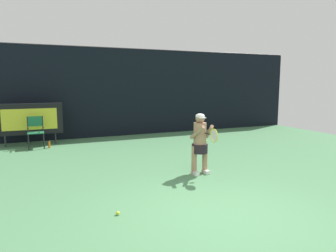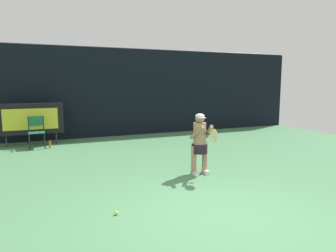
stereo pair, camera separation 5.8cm
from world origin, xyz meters
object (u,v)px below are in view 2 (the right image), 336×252
Objects in this scene: tennis_racket at (213,135)px; tennis_ball_loose at (207,141)px; water_bottle at (50,144)px; umpire_chair at (36,130)px; tennis_player at (200,141)px; scoreboard at (31,119)px; tennis_ball_spare at (116,213)px.

tennis_ball_loose is (2.16, 3.99, -1.00)m from tennis_racket.
tennis_racket reaches higher than water_bottle.
water_bottle is 5.63m from tennis_ball_loose.
tennis_player reaches higher than umpire_chair.
umpire_chair is 0.72× the size of tennis_player.
scoreboard is 0.66m from umpire_chair.
tennis_player is 21.92× the size of tennis_ball_loose.
tennis_racket is (3.73, -5.41, 0.41)m from umpire_chair.
water_bottle is at bearing 167.49° from tennis_ball_loose.
water_bottle is (0.57, -0.75, -0.82)m from scoreboard.
scoreboard reaches higher than water_bottle.
umpire_chair is 6.60m from tennis_ball_spare.
tennis_player reaches higher than tennis_ball_loose.
scoreboard is 32.35× the size of tennis_ball_spare.
umpire_chair is at bearing 121.86° from tennis_racket.
tennis_racket reaches higher than tennis_ball_spare.
tennis_ball_loose is 6.88m from tennis_ball_spare.
scoreboard is 8.30× the size of water_bottle.
scoreboard is at bearing 101.15° from tennis_ball_spare.
umpire_chair is at bearing 100.64° from tennis_ball_spare.
tennis_racket is (3.90, -5.96, 0.09)m from scoreboard.
tennis_ball_spare is (-2.45, -1.57, -0.78)m from tennis_player.
tennis_racket is at bearing 22.78° from tennis_ball_spare.
scoreboard reaches higher than tennis_ball_loose.
water_bottle reaches higher than tennis_ball_spare.
water_bottle reaches higher than tennis_ball_loose.
tennis_ball_spare is at bearing -79.36° from umpire_chair.
tennis_ball_spare is at bearing -147.44° from tennis_player.
tennis_player is 21.92× the size of tennis_ball_spare.
umpire_chair reaches higher than tennis_ball_loose.
scoreboard reaches higher than tennis_racket.
umpire_chair reaches higher than tennis_ball_spare.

